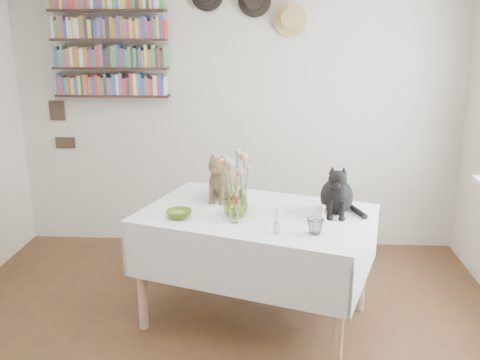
# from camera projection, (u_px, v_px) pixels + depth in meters

# --- Properties ---
(room) EXTENTS (4.08, 4.58, 2.58)m
(room) POSITION_uv_depth(u_px,v_px,m) (207.00, 183.00, 2.64)
(room) COLOR brown
(room) RESTS_ON ground
(dining_table) EXTENTS (1.71, 1.38, 0.80)m
(dining_table) POSITION_uv_depth(u_px,v_px,m) (256.00, 240.00, 3.62)
(dining_table) COLOR white
(dining_table) RESTS_ON room
(tabby_cat) EXTENTS (0.32, 0.37, 0.36)m
(tabby_cat) POSITION_uv_depth(u_px,v_px,m) (224.00, 174.00, 3.82)
(tabby_cat) COLOR brown
(tabby_cat) RESTS_ON dining_table
(black_cat) EXTENTS (0.27, 0.33, 0.36)m
(black_cat) POSITION_uv_depth(u_px,v_px,m) (337.00, 187.00, 3.52)
(black_cat) COLOR black
(black_cat) RESTS_ON dining_table
(flower_vase) EXTENTS (0.21, 0.21, 0.17)m
(flower_vase) POSITION_uv_depth(u_px,v_px,m) (236.00, 204.00, 3.47)
(flower_vase) COLOR #B2CD4C
(flower_vase) RESTS_ON dining_table
(green_bowl) EXTENTS (0.21, 0.21, 0.05)m
(green_bowl) POSITION_uv_depth(u_px,v_px,m) (179.00, 214.00, 3.46)
(green_bowl) COLOR #B2CD4C
(green_bowl) RESTS_ON dining_table
(drinking_glass) EXTENTS (0.14, 0.14, 0.10)m
(drinking_glass) POSITION_uv_depth(u_px,v_px,m) (315.00, 226.00, 3.19)
(drinking_glass) COLOR white
(drinking_glass) RESTS_ON dining_table
(candlestick) EXTENTS (0.04, 0.04, 0.16)m
(candlestick) POSITION_uv_depth(u_px,v_px,m) (277.00, 225.00, 3.19)
(candlestick) COLOR white
(candlestick) RESTS_ON dining_table
(berry_jar) EXTENTS (0.05, 0.05, 0.22)m
(berry_jar) POSITION_uv_depth(u_px,v_px,m) (234.00, 208.00, 3.36)
(berry_jar) COLOR white
(berry_jar) RESTS_ON dining_table
(porcelain_figurine) EXTENTS (0.06, 0.06, 0.11)m
(porcelain_figurine) POSITION_uv_depth(u_px,v_px,m) (323.00, 214.00, 3.40)
(porcelain_figurine) COLOR white
(porcelain_figurine) RESTS_ON dining_table
(flower_bouquet) EXTENTS (0.17, 0.13, 0.39)m
(flower_bouquet) POSITION_uv_depth(u_px,v_px,m) (236.00, 166.00, 3.41)
(flower_bouquet) COLOR #4C7233
(flower_bouquet) RESTS_ON flower_vase
(bookshelf_unit) EXTENTS (1.00, 0.16, 0.91)m
(bookshelf_unit) POSITION_uv_depth(u_px,v_px,m) (110.00, 44.00, 4.61)
(bookshelf_unit) COLOR #301D16
(bookshelf_unit) RESTS_ON room
(wall_hats) EXTENTS (0.98, 0.09, 0.48)m
(wall_hats) POSITION_uv_depth(u_px,v_px,m) (250.00, 4.00, 4.48)
(wall_hats) COLOR black
(wall_hats) RESTS_ON room
(wall_art_plaques) EXTENTS (0.21, 0.02, 0.44)m
(wall_art_plaques) POSITION_uv_depth(u_px,v_px,m) (61.00, 124.00, 4.91)
(wall_art_plaques) COLOR #38281E
(wall_art_plaques) RESTS_ON room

